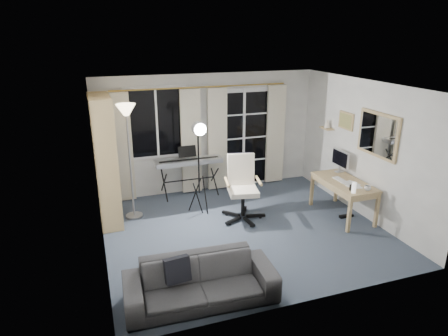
# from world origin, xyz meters

# --- Properties ---
(floor) EXTENTS (4.50, 4.00, 0.02)m
(floor) POSITION_xyz_m (0.00, 0.00, -0.01)
(floor) COLOR #3D4959
(floor) RESTS_ON ground
(window) EXTENTS (1.20, 0.08, 1.40)m
(window) POSITION_xyz_m (-1.05, 1.97, 1.50)
(window) COLOR white
(window) RESTS_ON floor
(french_door) EXTENTS (1.32, 0.09, 2.11)m
(french_door) POSITION_xyz_m (0.75, 1.97, 1.03)
(french_door) COLOR white
(french_door) RESTS_ON floor
(curtains) EXTENTS (3.60, 0.07, 2.13)m
(curtains) POSITION_xyz_m (-0.14, 1.88, 1.09)
(curtains) COLOR gold
(curtains) RESTS_ON floor
(bookshelf) EXTENTS (0.37, 1.03, 2.20)m
(bookshelf) POSITION_xyz_m (-2.13, 1.11, 1.04)
(bookshelf) COLOR tan
(bookshelf) RESTS_ON floor
(torchiere_lamp) EXTENTS (0.39, 0.39, 2.04)m
(torchiere_lamp) POSITION_xyz_m (-1.68, 1.12, 1.64)
(torchiere_lamp) COLOR #B2B2B7
(torchiere_lamp) RESTS_ON floor
(keyboard_piano) EXTENTS (1.33, 0.64, 0.96)m
(keyboard_piano) POSITION_xyz_m (-0.50, 1.70, 0.73)
(keyboard_piano) COLOR black
(keyboard_piano) RESTS_ON floor
(studio_light) EXTENTS (0.32, 0.35, 1.75)m
(studio_light) POSITION_xyz_m (-0.51, 0.85, 1.40)
(studio_light) COLOR black
(studio_light) RESTS_ON floor
(office_chair) EXTENTS (0.79, 0.78, 1.14)m
(office_chair) POSITION_xyz_m (0.16, 0.52, 0.67)
(office_chair) COLOR black
(office_chair) RESTS_ON floor
(desk) EXTENTS (0.63, 1.24, 0.66)m
(desk) POSITION_xyz_m (1.88, -0.05, 0.58)
(desk) COLOR #A38653
(desk) RESTS_ON floor
(monitor) EXTENTS (0.16, 0.48, 0.42)m
(monitor) POSITION_xyz_m (2.08, 0.40, 0.91)
(monitor) COLOR silver
(monitor) RESTS_ON desk
(desk_clutter) EXTENTS (0.39, 0.75, 0.84)m
(desk_clutter) POSITION_xyz_m (1.82, -0.26, 0.52)
(desk_clutter) COLOR white
(desk_clutter) RESTS_ON desk
(mug) EXTENTS (0.11, 0.09, 0.11)m
(mug) POSITION_xyz_m (1.98, -0.55, 0.72)
(mug) COLOR silver
(mug) RESTS_ON desk
(wall_mirror) EXTENTS (0.04, 0.94, 0.74)m
(wall_mirror) POSITION_xyz_m (2.22, -0.35, 1.55)
(wall_mirror) COLOR tan
(wall_mirror) RESTS_ON floor
(framed_print) EXTENTS (0.03, 0.42, 0.32)m
(framed_print) POSITION_xyz_m (2.23, 0.55, 1.60)
(framed_print) COLOR tan
(framed_print) RESTS_ON floor
(wall_shelf) EXTENTS (0.16, 0.30, 0.18)m
(wall_shelf) POSITION_xyz_m (2.16, 1.05, 1.41)
(wall_shelf) COLOR tan
(wall_shelf) RESTS_ON floor
(sofa) EXTENTS (1.88, 0.64, 0.72)m
(sofa) POSITION_xyz_m (-1.19, -1.55, 0.36)
(sofa) COLOR #2E2D30
(sofa) RESTS_ON floor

